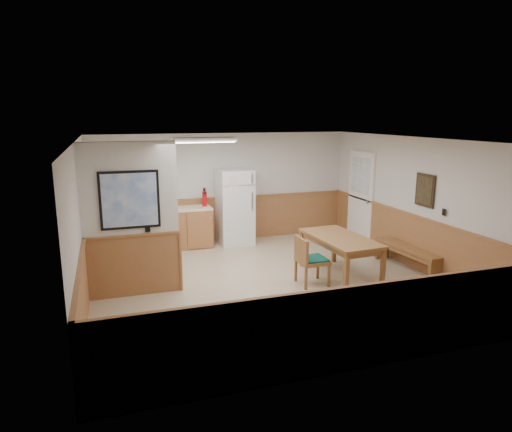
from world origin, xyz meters
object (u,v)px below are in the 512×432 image
object	(u,v)px
dining_bench	(408,252)
dining_table	(340,242)
refrigerator	(235,207)
fire_extinguisher	(205,198)
soap_bottle	(124,206)
dining_chair	(308,257)

from	to	relation	value
dining_bench	dining_table	bearing A→B (deg)	173.37
refrigerator	dining_bench	xyz separation A→B (m)	(2.64, -2.79, -0.51)
fire_extinguisher	dining_table	bearing A→B (deg)	-51.28
dining_bench	fire_extinguisher	world-z (taller)	fire_extinguisher
fire_extinguisher	soap_bottle	distance (m)	1.74
dining_chair	dining_bench	bearing A→B (deg)	3.50
dining_chair	soap_bottle	size ratio (longest dim) A/B	3.61
dining_bench	soap_bottle	xyz separation A→B (m)	(-5.06, 2.86, 0.67)
refrigerator	dining_chair	xyz separation A→B (m)	(0.48, -2.94, -0.36)
dining_table	dining_bench	world-z (taller)	dining_table
refrigerator	soap_bottle	distance (m)	2.43
refrigerator	fire_extinguisher	xyz separation A→B (m)	(-0.68, 0.07, 0.23)
refrigerator	dining_table	size ratio (longest dim) A/B	0.99
dining_table	soap_bottle	distance (m)	4.60
dining_chair	soap_bottle	world-z (taller)	soap_bottle
dining_chair	fire_extinguisher	bearing A→B (deg)	110.83
soap_bottle	dining_bench	bearing A→B (deg)	-29.43
refrigerator	fire_extinguisher	size ratio (longest dim) A/B	4.11
dining_table	dining_chair	xyz separation A→B (m)	(-0.73, -0.19, -0.16)
dining_bench	refrigerator	bearing A→B (deg)	128.79
dining_table	soap_bottle	size ratio (longest dim) A/B	7.37
soap_bottle	dining_chair	bearing A→B (deg)	-45.95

